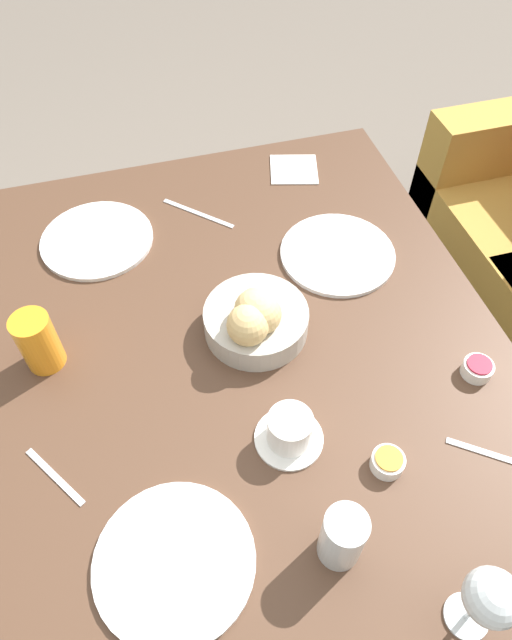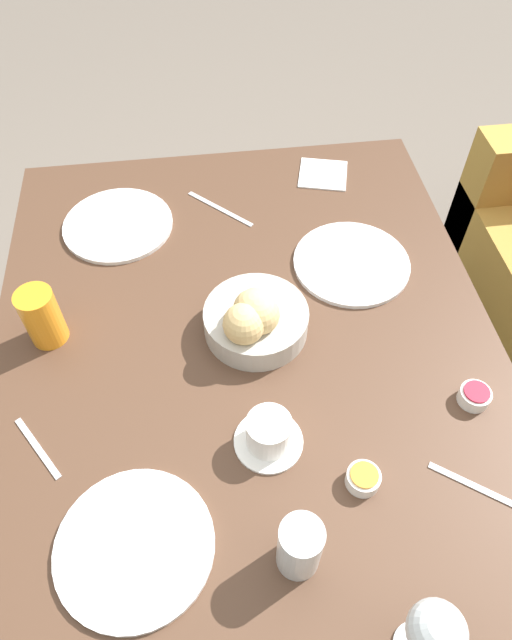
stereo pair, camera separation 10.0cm
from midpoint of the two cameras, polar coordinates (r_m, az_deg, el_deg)
The scene contains 16 objects.
ground_plane at distance 1.76m, azimuth -2.20°, elevation -16.34°, with size 10.00×10.00×0.00m, color #6B6056.
dining_table at distance 1.20m, azimuth -3.12°, elevation -4.95°, with size 1.23×0.99×0.73m.
bread_basket at distance 1.09m, azimuth -2.67°, elevation 0.02°, with size 0.20×0.20×0.12m.
plate_near_left at distance 1.36m, azimuth -17.68°, elevation 7.57°, with size 0.25×0.25×0.01m.
plate_near_right at distance 0.95m, azimuth -11.42°, elevation -22.82°, with size 0.25×0.25×0.01m.
plate_far_center at distance 1.27m, azimuth 5.93°, elevation 6.50°, with size 0.25×0.25×0.01m.
juice_glass at distance 1.13m, azimuth -23.34°, elevation -2.16°, with size 0.07×0.07×0.12m.
water_tumbler at distance 0.89m, azimuth 5.25°, elevation -21.04°, with size 0.07×0.07×0.12m.
wine_glass at distance 0.85m, azimuth 19.05°, elevation -25.08°, with size 0.08×0.08×0.16m.
coffee_cup at distance 0.98m, azimuth 0.42°, elevation -11.20°, with size 0.12×0.12×0.07m.
jam_bowl_berry at distance 1.12m, azimuth 18.93°, elevation -4.77°, with size 0.06×0.06×0.03m.
jam_bowl_honey at distance 0.99m, azimuth 10.15°, elevation -13.99°, with size 0.06×0.06×0.03m.
fork_silver at distance 1.38m, azimuth -7.91°, elevation 10.42°, with size 0.14×0.15×0.00m.
knife_silver at distance 1.06m, azimuth 21.05°, elevation -12.98°, with size 0.12×0.16×0.00m.
spoon_coffee at distance 1.05m, azimuth -22.15°, elevation -14.48°, with size 0.13×0.09×0.00m.
napkin at distance 1.50m, azimuth 1.85°, elevation 14.73°, with size 0.15×0.15×0.00m.
Camera 1 is at (0.64, -0.17, 1.63)m, focal length 32.00 mm.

